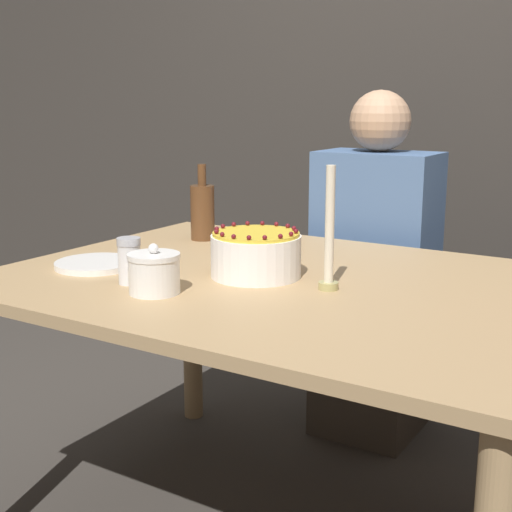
# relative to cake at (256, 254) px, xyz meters

# --- Properties ---
(wall_behind) EXTENTS (8.00, 0.05, 2.60)m
(wall_behind) POSITION_rel_cake_xyz_m (0.07, 1.42, 0.51)
(wall_behind) COLOR #38332D
(wall_behind) RESTS_ON ground_plane
(dining_table) EXTENTS (1.44, 1.07, 0.73)m
(dining_table) POSITION_rel_cake_xyz_m (0.07, 0.02, -0.16)
(dining_table) COLOR tan
(dining_table) RESTS_ON ground_plane
(cake) EXTENTS (0.23, 0.23, 0.13)m
(cake) POSITION_rel_cake_xyz_m (0.00, 0.00, 0.00)
(cake) COLOR white
(cake) RESTS_ON dining_table
(sugar_bowl) EXTENTS (0.12, 0.12, 0.12)m
(sugar_bowl) POSITION_rel_cake_xyz_m (-0.12, -0.26, -0.01)
(sugar_bowl) COLOR white
(sugar_bowl) RESTS_ON dining_table
(sugar_shaker) EXTENTS (0.06, 0.06, 0.12)m
(sugar_shaker) POSITION_rel_cake_xyz_m (-0.23, -0.23, 0.00)
(sugar_shaker) COLOR white
(sugar_shaker) RESTS_ON dining_table
(plate_stack) EXTENTS (0.22, 0.22, 0.02)m
(plate_stack) POSITION_rel_cake_xyz_m (-0.42, -0.14, -0.05)
(plate_stack) COLOR white
(plate_stack) RESTS_ON dining_table
(candle) EXTENTS (0.05, 0.05, 0.30)m
(candle) POSITION_rel_cake_xyz_m (0.21, -0.01, 0.06)
(candle) COLOR tan
(candle) RESTS_ON dining_table
(bottle) EXTENTS (0.08, 0.08, 0.24)m
(bottle) POSITION_rel_cake_xyz_m (-0.40, 0.32, 0.04)
(bottle) COLOR brown
(bottle) RESTS_ON dining_table
(person_man_blue_shirt) EXTENTS (0.40, 0.34, 1.21)m
(person_man_blue_shirt) POSITION_rel_cake_xyz_m (0.01, 0.76, -0.27)
(person_man_blue_shirt) COLOR #473D33
(person_man_blue_shirt) RESTS_ON ground_plane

